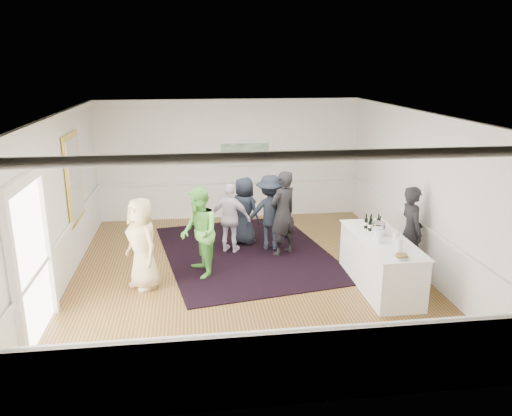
{
  "coord_description": "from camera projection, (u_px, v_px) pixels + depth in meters",
  "views": [
    {
      "loc": [
        -1.03,
        -9.18,
        4.11
      ],
      "look_at": [
        0.2,
        0.2,
        1.34
      ],
      "focal_mm": 35.0,
      "sensor_mm": 36.0,
      "label": 1
    }
  ],
  "objects": [
    {
      "name": "serving_table",
      "position": [
        380.0,
        262.0,
        9.38
      ],
      "size": [
        0.91,
        2.39,
        0.97
      ],
      "color": "white",
      "rests_on": "floor"
    },
    {
      "name": "guest_dark_a",
      "position": [
        270.0,
        213.0,
        11.2
      ],
      "size": [
        1.14,
        0.69,
        1.72
      ],
      "primitive_type": "imported",
      "rotation": [
        0.0,
        0.0,
        3.09
      ],
      "color": "#1B212D",
      "rests_on": "floor"
    },
    {
      "name": "ice_bucket",
      "position": [
        378.0,
        229.0,
        9.4
      ],
      "size": [
        0.26,
        0.26,
        0.25
      ],
      "primitive_type": "cylinder",
      "color": "silver",
      "rests_on": "serving_table"
    },
    {
      "name": "mirror",
      "position": [
        74.0,
        178.0,
        10.32
      ],
      "size": [
        0.05,
        1.25,
        1.85
      ],
      "color": "yellow",
      "rests_on": "wall_left"
    },
    {
      "name": "guest_tan",
      "position": [
        142.0,
        244.0,
        9.24
      ],
      "size": [
        0.94,
        1.02,
        1.75
      ],
      "primitive_type": "imported",
      "rotation": [
        0.0,
        0.0,
        -0.97
      ],
      "color": "#CDB780",
      "rests_on": "floor"
    },
    {
      "name": "guest_navy",
      "position": [
        244.0,
        211.0,
        11.56
      ],
      "size": [
        0.91,
        0.9,
        1.59
      ],
      "primitive_type": "imported",
      "rotation": [
        0.0,
        0.0,
        2.4
      ],
      "color": "#1B212D",
      "rests_on": "floor"
    },
    {
      "name": "doorway",
      "position": [
        31.0,
        251.0,
        7.38
      ],
      "size": [
        0.1,
        1.78,
        2.56
      ],
      "color": "white",
      "rests_on": "wall_left"
    },
    {
      "name": "bartender",
      "position": [
        411.0,
        231.0,
        9.79
      ],
      "size": [
        0.45,
        0.67,
        1.82
      ],
      "primitive_type": "imported",
      "rotation": [
        0.0,
        0.0,
        1.59
      ],
      "color": "black",
      "rests_on": "floor"
    },
    {
      "name": "ceiling",
      "position": [
        246.0,
        114.0,
        9.12
      ],
      "size": [
        7.0,
        8.0,
        0.02
      ],
      "primitive_type": "cube",
      "color": "white",
      "rests_on": "wall_back"
    },
    {
      "name": "juice_pitchers",
      "position": [
        388.0,
        238.0,
        8.92
      ],
      "size": [
        0.39,
        0.7,
        0.24
      ],
      "color": "#6EA33A",
      "rests_on": "serving_table"
    },
    {
      "name": "guest_dark_b",
      "position": [
        283.0,
        213.0,
        10.85
      ],
      "size": [
        0.82,
        0.75,
        1.89
      ],
      "primitive_type": "imported",
      "rotation": [
        0.0,
        0.0,
        3.71
      ],
      "color": "black",
      "rests_on": "floor"
    },
    {
      "name": "guest_green",
      "position": [
        199.0,
        233.0,
        9.76
      ],
      "size": [
        0.86,
        1.01,
        1.8
      ],
      "primitive_type": "imported",
      "rotation": [
        0.0,
        0.0,
        -1.35
      ],
      "color": "#6CD153",
      "rests_on": "floor"
    },
    {
      "name": "guest_lilac",
      "position": [
        230.0,
        218.0,
        11.03
      ],
      "size": [
        1.0,
        0.74,
        1.57
      ],
      "primitive_type": "imported",
      "rotation": [
        0.0,
        0.0,
        2.71
      ],
      "color": "white",
      "rests_on": "floor"
    },
    {
      "name": "wall_left",
      "position": [
        57.0,
        205.0,
        9.13
      ],
      "size": [
        0.02,
        8.0,
        3.2
      ],
      "primitive_type": "cube",
      "color": "white",
      "rests_on": "floor"
    },
    {
      "name": "wainscoting",
      "position": [
        247.0,
        252.0,
        9.88
      ],
      "size": [
        7.0,
        8.0,
        1.0
      ],
      "primitive_type": null,
      "color": "white",
      "rests_on": "floor"
    },
    {
      "name": "floor",
      "position": [
        247.0,
        275.0,
        10.02
      ],
      "size": [
        8.0,
        8.0,
        0.0
      ],
      "primitive_type": "plane",
      "color": "olive",
      "rests_on": "ground"
    },
    {
      "name": "nut_bowl",
      "position": [
        402.0,
        257.0,
        8.28
      ],
      "size": [
        0.24,
        0.24,
        0.07
      ],
      "color": "white",
      "rests_on": "serving_table"
    },
    {
      "name": "wine_bottles",
      "position": [
        373.0,
        222.0,
        9.71
      ],
      "size": [
        0.31,
        0.25,
        0.31
      ],
      "color": "black",
      "rests_on": "serving_table"
    },
    {
      "name": "wall_right",
      "position": [
        420.0,
        192.0,
        10.01
      ],
      "size": [
        0.02,
        8.0,
        3.2
      ],
      "primitive_type": "cube",
      "color": "white",
      "rests_on": "floor"
    },
    {
      "name": "landscape_painting",
      "position": [
        245.0,
        153.0,
        13.32
      ],
      "size": [
        1.44,
        0.06,
        0.66
      ],
      "color": "white",
      "rests_on": "wall_back"
    },
    {
      "name": "wall_back",
      "position": [
        230.0,
        159.0,
        13.37
      ],
      "size": [
        7.0,
        0.02,
        3.2
      ],
      "primitive_type": "cube",
      "color": "white",
      "rests_on": "floor"
    },
    {
      "name": "area_rug",
      "position": [
        246.0,
        252.0,
        11.17
      ],
      "size": [
        4.2,
        5.08,
        0.02
      ],
      "primitive_type": "cube",
      "rotation": [
        0.0,
        0.0,
        0.17
      ],
      "color": "black",
      "rests_on": "floor"
    },
    {
      "name": "wall_front",
      "position": [
        286.0,
        288.0,
        5.76
      ],
      "size": [
        7.0,
        0.02,
        3.2
      ],
      "primitive_type": "cube",
      "color": "white",
      "rests_on": "floor"
    }
  ]
}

